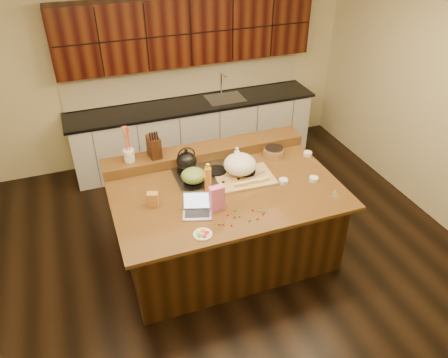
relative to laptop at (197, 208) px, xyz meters
name	(u,v)px	position (x,y,z in m)	size (l,w,h in m)	color
room	(226,153)	(0.41, 0.30, 0.38)	(5.52, 5.02, 2.72)	black
island	(226,221)	(0.41, 0.30, -0.51)	(2.40, 1.60, 0.92)	black
back_ledge	(205,152)	(0.41, 1.00, 0.01)	(2.40, 0.30, 0.12)	black
cooktop	(216,172)	(0.41, 0.60, -0.04)	(0.92, 0.52, 0.05)	gray
back_counter	(192,99)	(0.71, 2.52, 0.01)	(3.70, 0.66, 2.40)	silver
kettle	(187,161)	(0.11, 0.73, 0.09)	(0.23, 0.23, 0.21)	black
green_bowl	(193,176)	(0.11, 0.47, 0.07)	(0.27, 0.27, 0.15)	olive
laptop	(197,208)	(0.00, 0.00, 0.00)	(0.34, 0.30, 0.20)	#B7B7BC
oil_bottle	(208,179)	(0.22, 0.32, 0.08)	(0.07, 0.07, 0.27)	orange
vinegar_bottle	(237,161)	(0.64, 0.56, 0.07)	(0.06, 0.06, 0.25)	silver
wooden_tray	(241,167)	(0.64, 0.45, 0.06)	(0.64, 0.51, 0.25)	tan
ramekin_a	(283,181)	(1.02, 0.17, -0.03)	(0.10, 0.10, 0.04)	white
ramekin_b	(314,179)	(1.35, 0.09, -0.03)	(0.10, 0.10, 0.04)	white
ramekin_c	(308,154)	(1.56, 0.59, -0.03)	(0.10, 0.10, 0.04)	white
strainer_bowl	(274,152)	(1.17, 0.73, -0.01)	(0.24, 0.24, 0.09)	#996B3F
kitchen_timer	(335,192)	(1.43, -0.21, -0.02)	(0.08, 0.08, 0.07)	silver
pink_bag	(217,198)	(0.20, -0.02, 0.08)	(0.14, 0.08, 0.27)	pink
candy_plate	(203,234)	(-0.05, -0.34, -0.05)	(0.18, 0.18, 0.01)	white
package_box	(153,199)	(-0.38, 0.25, 0.02)	(0.11, 0.08, 0.15)	#BB8342
utensil_crock	(129,155)	(-0.47, 1.00, 0.14)	(0.12, 0.12, 0.14)	white
knife_block	(154,147)	(-0.19, 1.00, 0.19)	(0.12, 0.20, 0.24)	black
gumdrop_0	(228,215)	(0.26, -0.15, -0.04)	(0.02, 0.02, 0.02)	red
gumdrop_1	(260,211)	(0.58, -0.21, -0.04)	(0.02, 0.02, 0.02)	#198C26
gumdrop_2	(263,213)	(0.59, -0.25, -0.04)	(0.02, 0.02, 0.02)	red
gumdrop_3	(235,210)	(0.36, -0.11, -0.04)	(0.02, 0.02, 0.02)	#198C26
gumdrop_4	(235,217)	(0.31, -0.21, -0.04)	(0.02, 0.02, 0.02)	red
gumdrop_5	(239,216)	(0.36, -0.21, -0.04)	(0.02, 0.02, 0.02)	#198C26
gumdrop_6	(252,210)	(0.52, -0.17, -0.04)	(0.02, 0.02, 0.02)	red
gumdrop_7	(250,221)	(0.43, -0.31, -0.04)	(0.02, 0.02, 0.02)	#198C26
gumdrop_8	(257,218)	(0.51, -0.30, -0.04)	(0.02, 0.02, 0.02)	red
gumdrop_9	(264,212)	(0.61, -0.23, -0.04)	(0.02, 0.02, 0.02)	#198C26
gumdrop_10	(223,224)	(0.17, -0.27, -0.04)	(0.02, 0.02, 0.02)	red
gumdrop_11	(219,224)	(0.14, -0.26, -0.04)	(0.02, 0.02, 0.02)	#198C26
gumdrop_12	(231,225)	(0.24, -0.31, -0.04)	(0.02, 0.02, 0.02)	red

